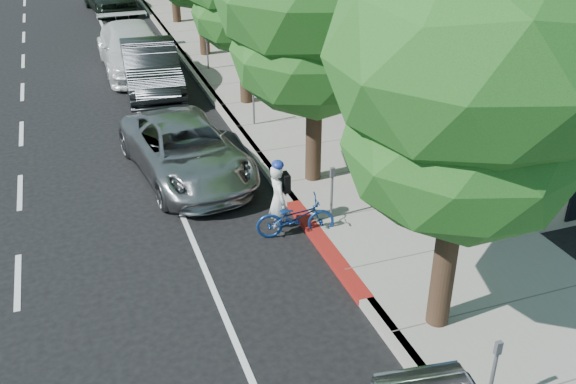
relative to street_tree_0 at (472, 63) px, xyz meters
name	(u,v)px	position (x,y,z in m)	size (l,w,h in m)	color
ground	(344,275)	(-0.90, 2.00, -4.86)	(120.00, 120.00, 0.00)	black
sidewalk	(307,119)	(1.40, 10.00, -4.78)	(4.60, 56.00, 0.15)	gray
curb	(237,129)	(-0.90, 10.00, -4.78)	(0.30, 56.00, 0.15)	#9E998E
curb_red_segment	(325,247)	(-0.90, 3.00, -4.78)	(0.32, 4.00, 0.15)	maroon
street_tree_0	(472,63)	(0.00, 0.00, 0.00)	(4.41, 4.41, 7.75)	black
cyclist	(278,199)	(-1.60, 4.07, -4.04)	(0.60, 0.39, 1.63)	white
bicycle	(295,217)	(-1.30, 3.78, -4.40)	(0.61, 1.74, 0.91)	navy
silver_suv	(186,150)	(-2.94, 7.50, -4.13)	(2.42, 5.25, 1.46)	#A4A3A8
dark_sedan	(151,68)	(-2.73, 14.47, -3.99)	(1.82, 5.23, 1.72)	black
white_pickup	(133,49)	(-2.97, 17.24, -4.01)	(2.37, 5.84, 1.69)	white
pedestrian	(321,81)	(2.17, 10.75, -3.84)	(0.84, 0.65, 1.73)	black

